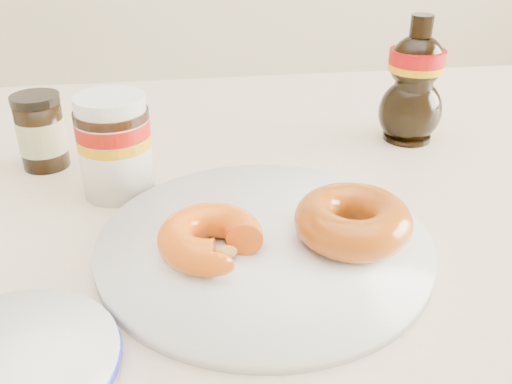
{
  "coord_description": "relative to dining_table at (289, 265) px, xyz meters",
  "views": [
    {
      "loc": [
        -0.11,
        -0.42,
        1.05
      ],
      "look_at": [
        -0.04,
        0.06,
        0.79
      ],
      "focal_mm": 40.0,
      "sensor_mm": 36.0,
      "label": 1
    }
  ],
  "objects": [
    {
      "name": "donut_whole",
      "position": [
        0.03,
        -0.1,
        0.12
      ],
      "size": [
        0.14,
        0.14,
        0.04
      ],
      "primitive_type": "torus",
      "rotation": [
        0.0,
        0.0,
        0.41
      ],
      "color": "#944C09",
      "rests_on": "plate"
    },
    {
      "name": "nutella_jar",
      "position": [
        -0.18,
        0.05,
        0.14
      ],
      "size": [
        0.08,
        0.08,
        0.11
      ],
      "rotation": [
        0.0,
        0.0,
        0.23
      ],
      "color": "white",
      "rests_on": "dining_table"
    },
    {
      "name": "syrup_bottle",
      "position": [
        0.19,
        0.14,
        0.16
      ],
      "size": [
        0.1,
        0.1,
        0.16
      ],
      "primitive_type": null,
      "rotation": [
        0.0,
        0.0,
        0.41
      ],
      "color": "black",
      "rests_on": "dining_table"
    },
    {
      "name": "dark_jar",
      "position": [
        -0.27,
        0.13,
        0.13
      ],
      "size": [
        0.06,
        0.06,
        0.09
      ],
      "rotation": [
        0.0,
        0.0,
        -0.02
      ],
      "color": "black",
      "rests_on": "dining_table"
    },
    {
      "name": "blue_rim_saucer",
      "position": [
        -0.24,
        -0.21,
        0.09
      ],
      "size": [
        0.15,
        0.15,
        0.02
      ],
      "color": "white",
      "rests_on": "dining_table"
    },
    {
      "name": "dining_table",
      "position": [
        0.0,
        0.0,
        0.0
      ],
      "size": [
        1.4,
        0.9,
        0.75
      ],
      "color": "beige",
      "rests_on": "ground"
    },
    {
      "name": "donut_bitten",
      "position": [
        -0.09,
        -0.11,
        0.11
      ],
      "size": [
        0.11,
        0.11,
        0.03
      ],
      "primitive_type": "torus",
      "rotation": [
        0.0,
        0.0,
        -0.19
      ],
      "color": "orange",
      "rests_on": "plate"
    },
    {
      "name": "plate",
      "position": [
        -0.04,
        -0.09,
        0.09
      ],
      "size": [
        0.3,
        0.3,
        0.02
      ],
      "color": "white",
      "rests_on": "dining_table"
    }
  ]
}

